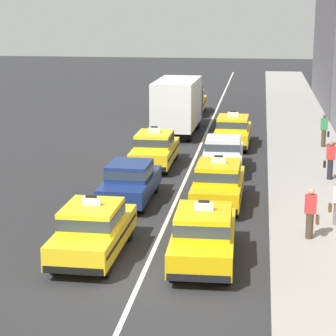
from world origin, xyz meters
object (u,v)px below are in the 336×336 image
Objects in this scene: sedan_right_third at (223,153)px; pedestrian_near_crosswalk at (311,213)px; box_truck_left_fourth at (179,104)px; taxi_right_nearest at (204,235)px; pedestrian_by_storefront at (324,131)px; sedan_left_second at (130,181)px; taxi_left_nearest at (93,229)px; pedestrian_trailing at (330,160)px; taxi_right_second at (218,182)px; taxi_left_third at (155,149)px; taxi_left_fifth at (192,101)px; taxi_right_fourth at (233,131)px.

sedan_right_third is 9.88m from pedestrian_near_crosswalk.
box_truck_left_fourth is 9.63m from sedan_right_third.
sedan_right_third is 2.59× the size of pedestrian_near_crosswalk.
pedestrian_by_storefront is at bearing 73.85° from taxi_right_nearest.
taxi_right_nearest reaches higher than sedan_left_second.
taxi_left_nearest is 2.73× the size of pedestrian_trailing.
taxi_right_nearest is 1.00× the size of taxi_right_second.
taxi_left_third is at bearing 166.66° from pedestrian_trailing.
taxi_left_nearest is 6.92m from taxi_right_second.
taxi_left_fifth is 19.63m from pedestrian_trailing.
taxi_right_fourth reaches higher than sedan_left_second.
taxi_right_fourth reaches higher than pedestrian_near_crosswalk.
taxi_right_second is 5.43m from sedan_right_third.
taxi_left_nearest is 2.64× the size of pedestrian_by_storefront.
pedestrian_near_crosswalk is (6.62, -3.76, 0.14)m from sedan_left_second.
taxi_left_fifth is 22.19m from taxi_right_second.
box_truck_left_fourth is 13.15m from pedestrian_trailing.
pedestrian_near_crosswalk reaches higher than sedan_right_third.
sedan_left_second is 14.62m from box_truck_left_fourth.
taxi_right_fourth is (0.06, 11.02, 0.00)m from taxi_right_second.
pedestrian_by_storefront is at bearing 47.54° from sedan_right_third.
taxi_left_third is 0.99× the size of taxi_right_nearest.
box_truck_left_fourth reaches higher than taxi_left_third.
taxi_left_fifth is 1.06× the size of sedan_right_third.
sedan_left_second is at bearing -90.48° from box_truck_left_fourth.
taxi_right_second is 5.03m from pedestrian_near_crosswalk.
sedan_left_second is 6.44m from sedan_right_third.
taxi_left_fifth reaches higher than pedestrian_trailing.
taxi_left_nearest and taxi_right_nearest have the same top height.
pedestrian_near_crosswalk is at bearing -70.49° from box_truck_left_fourth.
taxi_right_fourth is (3.45, 5.19, 0.00)m from taxi_left_third.
sedan_left_second is at bearing -90.34° from taxi_left_third.
taxi_left_nearest is 3.37m from taxi_right_nearest.
sedan_right_third is (3.28, 5.54, 0.00)m from sedan_left_second.
taxi_left_third is 6.23m from taxi_right_fourth.
taxi_right_nearest reaches higher than pedestrian_near_crosswalk.
box_truck_left_fourth is at bearing 109.27° from sedan_right_third.
taxi_left_third is at bearing -90.28° from taxi_left_fifth.
taxi_left_fifth is (-0.01, 7.47, -0.90)m from box_truck_left_fourth.
taxi_right_fourth is (3.37, -10.93, 0.00)m from taxi_left_fifth.
taxi_right_nearest is at bearing -74.32° from taxi_left_third.
pedestrian_trailing reaches higher than sedan_left_second.
box_truck_left_fourth is at bearing 89.43° from taxi_left_third.
taxi_right_fourth is (0.20, 5.59, 0.03)m from sedan_right_third.
pedestrian_trailing is (7.93, -1.88, 0.11)m from taxi_left_third.
sedan_left_second is at bearing -152.95° from pedestrian_trailing.
taxi_left_third is 1.00× the size of taxi_right_second.
pedestrian_by_storefront is (4.91, 16.96, 0.14)m from taxi_right_nearest.
taxi_right_fourth is 15.22m from pedestrian_near_crosswalk.
taxi_left_nearest reaches higher than pedestrian_trailing.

